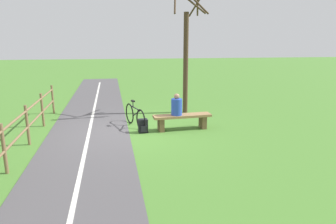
{
  "coord_description": "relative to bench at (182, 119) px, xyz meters",
  "views": [
    {
      "loc": [
        0.16,
        9.39,
        2.9
      ],
      "look_at": [
        -0.97,
        2.0,
        1.09
      ],
      "focal_mm": 31.51,
      "sensor_mm": 36.0,
      "label": 1
    }
  ],
  "objects": [
    {
      "name": "person_seated",
      "position": [
        0.19,
        0.02,
        0.45
      ],
      "size": [
        0.39,
        0.39,
        0.72
      ],
      "rotation": [
        0.0,
        0.0,
        0.09
      ],
      "color": "#2847B7",
      "rests_on": "bench"
    },
    {
      "name": "ground_plane",
      "position": [
        1.74,
        -0.08,
        -0.36
      ],
      "size": [
        80.0,
        80.0,
        0.0
      ],
      "primitive_type": "plane",
      "color": "#477A2D"
    },
    {
      "name": "tree_near_bench",
      "position": [
        -0.62,
        -2.34,
        2.08
      ],
      "size": [
        1.38,
        1.59,
        5.21
      ],
      "color": "#473323",
      "rests_on": "ground_plane"
    },
    {
      "name": "paved_path",
      "position": [
        2.89,
        3.92,
        -0.35
      ],
      "size": [
        4.03,
        36.07,
        0.02
      ],
      "primitive_type": "cube",
      "rotation": [
        0.0,
        0.0,
        0.04
      ],
      "color": "#4C494C",
      "rests_on": "ground_plane"
    },
    {
      "name": "backpack",
      "position": [
        1.32,
        0.15,
        -0.14
      ],
      "size": [
        0.31,
        0.29,
        0.44
      ],
      "rotation": [
        0.0,
        0.0,
        0.14
      ],
      "color": "black",
      "rests_on": "ground_plane"
    },
    {
      "name": "path_centre_line",
      "position": [
        2.89,
        3.92,
        -0.34
      ],
      "size": [
        1.43,
        31.98,
        0.0
      ],
      "primitive_type": "cube",
      "rotation": [
        0.0,
        0.0,
        0.04
      ],
      "color": "silver",
      "rests_on": "paved_path"
    },
    {
      "name": "bench",
      "position": [
        0.0,
        0.0,
        0.0
      ],
      "size": [
        1.97,
        0.6,
        0.51
      ],
      "rotation": [
        0.0,
        0.0,
        0.09
      ],
      "color": "#937047",
      "rests_on": "ground_plane"
    },
    {
      "name": "bicycle",
      "position": [
        1.55,
        -0.54,
        0.03
      ],
      "size": [
        0.62,
        1.69,
        0.91
      ],
      "rotation": [
        0.0,
        0.0,
        1.9
      ],
      "color": "black",
      "rests_on": "ground_plane"
    }
  ]
}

